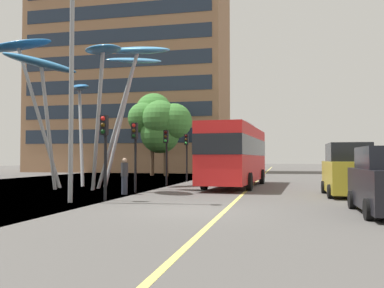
% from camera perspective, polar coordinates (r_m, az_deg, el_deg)
% --- Properties ---
extents(ground, '(120.00, 240.00, 0.10)m').
position_cam_1_polar(ground, '(13.80, -3.09, -9.28)').
color(ground, '#54514F').
extents(red_bus, '(3.17, 10.75, 3.80)m').
position_cam_1_polar(red_bus, '(25.10, 6.01, -1.14)').
color(red_bus, red).
rests_on(red_bus, ground).
extents(leaf_sculpture, '(11.51, 9.31, 8.83)m').
position_cam_1_polar(leaf_sculpture, '(25.16, -14.39, 9.98)').
color(leaf_sculpture, '#9EA0A5').
rests_on(leaf_sculpture, ground).
extents(traffic_light_kerb_near, '(0.28, 0.42, 3.43)m').
position_cam_1_polar(traffic_light_kerb_near, '(16.94, -11.97, 0.72)').
color(traffic_light_kerb_near, black).
rests_on(traffic_light_kerb_near, ground).
extents(traffic_light_kerb_far, '(0.28, 0.42, 3.48)m').
position_cam_1_polar(traffic_light_kerb_far, '(20.73, -7.89, 0.29)').
color(traffic_light_kerb_far, black).
rests_on(traffic_light_kerb_far, ground).
extents(traffic_light_island_mid, '(0.28, 0.42, 3.47)m').
position_cam_1_polar(traffic_light_island_mid, '(25.83, -3.58, -0.20)').
color(traffic_light_island_mid, black).
rests_on(traffic_light_island_mid, ground).
extents(traffic_light_opposite, '(0.28, 0.42, 3.50)m').
position_cam_1_polar(traffic_light_opposite, '(30.35, -0.77, -0.43)').
color(traffic_light_opposite, black).
rests_on(traffic_light_opposite, ground).
extents(car_parked_mid, '(2.08, 4.38, 2.40)m').
position_cam_1_polar(car_parked_mid, '(20.01, 20.73, -3.56)').
color(car_parked_mid, gold).
rests_on(car_parked_mid, ground).
extents(street_lamp, '(1.69, 0.44, 8.70)m').
position_cam_1_polar(street_lamp, '(16.93, -15.22, 10.87)').
color(street_lamp, gray).
rests_on(street_lamp, ground).
extents(tree_pavement_near, '(4.90, 5.69, 8.48)m').
position_cam_1_polar(tree_pavement_near, '(42.18, -4.84, 3.34)').
color(tree_pavement_near, brown).
rests_on(tree_pavement_near, ground).
extents(tree_pavement_far, '(5.34, 5.10, 7.32)m').
position_cam_1_polar(tree_pavement_far, '(40.59, -4.14, 2.57)').
color(tree_pavement_far, brown).
rests_on(tree_pavement_far, ground).
extents(pedestrian, '(0.34, 0.34, 1.72)m').
position_cam_1_polar(pedestrian, '(19.87, -9.29, -4.39)').
color(pedestrian, '#2D3342').
rests_on(pedestrian, ground).
extents(backdrop_building, '(25.05, 10.65, 24.09)m').
position_cam_1_polar(backdrop_building, '(55.71, -8.48, 8.71)').
color(backdrop_building, '#936B4C').
rests_on(backdrop_building, ground).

